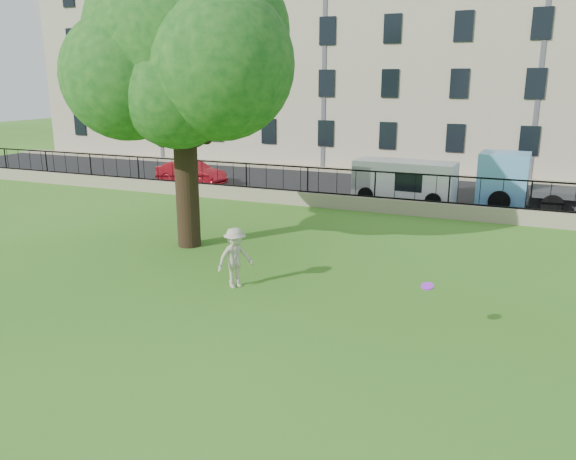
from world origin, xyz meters
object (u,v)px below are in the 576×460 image
at_px(tree, 178,46).
at_px(red_sedan, 191,173).
at_px(frisbee, 427,286).
at_px(blue_truck, 550,183).
at_px(white_van, 404,182).
at_px(man, 235,258).

xyz_separation_m(tree, red_sedan, (-5.91, 9.67, -5.73)).
xyz_separation_m(tree, frisbee, (8.57, -4.20, -5.16)).
distance_m(tree, frisbee, 10.85).
relative_size(tree, frisbee, 35.77).
height_order(frisbee, red_sedan, red_sedan).
bearing_deg(blue_truck, tree, -135.79).
height_order(tree, frisbee, tree).
bearing_deg(tree, blue_truck, 41.92).
xyz_separation_m(frisbee, red_sedan, (-14.48, 13.87, -0.57)).
height_order(tree, white_van, tree).
distance_m(tree, man, 7.14).
height_order(man, blue_truck, blue_truck).
relative_size(tree, blue_truck, 1.70).
relative_size(man, white_van, 0.37).
distance_m(frisbee, blue_truck, 14.59).
distance_m(man, blue_truck, 15.28).
bearing_deg(white_van, tree, -115.25).
xyz_separation_m(white_van, blue_truck, (5.96, 0.46, 0.25)).
relative_size(red_sedan, white_van, 0.87).
distance_m(tree, blue_truck, 16.03).
relative_size(white_van, blue_truck, 0.78).
height_order(man, frisbee, man).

